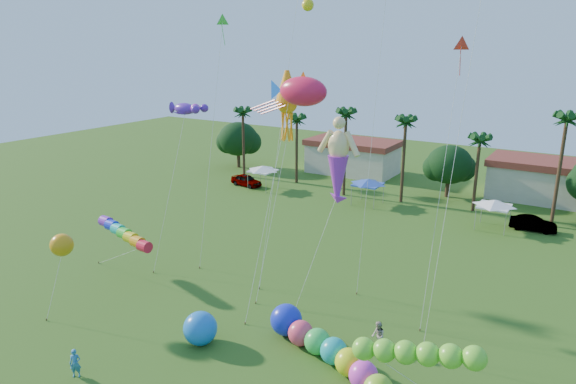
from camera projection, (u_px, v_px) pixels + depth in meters
The scene contains 18 objects.
tree_line at pixel (470, 167), 59.29m from camera, with size 69.46×8.91×11.00m.
buildings_row at pixel (427, 168), 68.20m from camera, with size 35.00×7.00×4.00m.
tent_row at pixel (366, 183), 58.34m from camera, with size 31.00×4.00×0.60m.
car_a at pixel (246, 180), 67.15m from camera, with size 1.78×4.42×1.51m, color #4C4C54.
car_b at pixel (533, 224), 51.01m from camera, with size 1.52×4.37×1.44m, color #4C4C54.
spectator_a at pixel (75, 363), 28.49m from camera, with size 0.61×0.40×1.68m, color teal.
spectator_b at pixel (378, 336), 31.02m from camera, with size 0.89×0.69×1.84m, color #A6998A.
caterpillar_inflatable at pixel (324, 347), 30.00m from camera, with size 9.66×5.19×2.04m.
blue_ball at pixel (200, 328), 31.60m from camera, with size 2.11×2.11×2.11m, color blue.
rainbow_tube at pixel (129, 242), 39.43m from camera, with size 8.34×2.51×3.71m.
green_worm at pixel (364, 349), 26.02m from camera, with size 10.05×1.48×3.73m.
orange_ball_kite at pixel (62, 245), 34.12m from camera, with size 1.89×2.52×5.81m.
merman_kite at pixel (338, 167), 34.82m from camera, with size 2.99×4.30×12.77m.
fish_kite at pixel (303, 91), 33.19m from camera, with size 5.35×6.36×16.03m.
squid_kite at pixel (287, 103), 36.49m from camera, with size 2.21×5.49×16.26m.
lobster_kite at pixel (185, 109), 42.13m from camera, with size 3.68×5.99×13.49m.
delta_kite_red at pixel (461, 51), 31.41m from camera, with size 1.10×4.19×18.41m.
delta_kite_green at pixel (222, 27), 40.34m from camera, with size 0.94×4.50×20.21m.
Camera 1 is at (16.32, -16.15, 17.90)m, focal length 32.00 mm.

